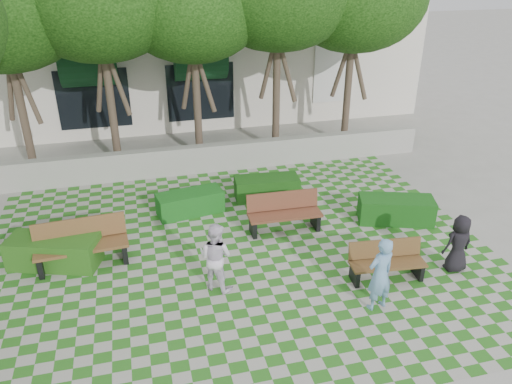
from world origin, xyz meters
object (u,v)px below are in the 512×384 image
object	(u,v)px
person_dark	(458,244)
hedge_midleft	(190,203)
bench_west	(82,245)
hedge_midright	(267,188)
bench_east	(386,262)
hedge_west	(54,252)
person_white	(216,257)
person_blue	(380,274)
hedge_east	(396,210)
bench_mid	(284,213)

from	to	relation	value
person_dark	hedge_midleft	bearing A→B (deg)	-40.17
bench_west	hedge_midright	xyz separation A→B (m)	(5.05, 2.25, -0.20)
hedge_midright	hedge_midleft	bearing A→B (deg)	-170.61
bench_east	hedge_west	xyz separation A→B (m)	(-7.19, 2.36, -0.06)
hedge_midright	hedge_midleft	world-z (taller)	hedge_midright
person_white	person_blue	bearing A→B (deg)	-166.24
person_dark	person_white	xyz separation A→B (m)	(-5.39, 0.71, 0.09)
bench_east	hedge_midright	world-z (taller)	bench_east
person_white	hedge_midleft	bearing A→B (deg)	-48.64
hedge_west	person_white	distance (m)	3.92
hedge_midleft	person_blue	xyz separation A→B (m)	(3.15, -5.00, 0.50)
hedge_east	person_blue	size ratio (longest dim) A/B	1.19
hedge_midright	hedge_midleft	xyz separation A→B (m)	(-2.31, -0.38, -0.01)
bench_mid	bench_east	bearing A→B (deg)	-57.33
person_dark	bench_mid	bearing A→B (deg)	-42.48
bench_east	hedge_west	bearing A→B (deg)	167.20
hedge_east	person_blue	world-z (taller)	person_blue
person_blue	hedge_east	bearing A→B (deg)	-137.30
person_dark	person_white	distance (m)	5.44
hedge_east	hedge_midright	bearing A→B (deg)	143.46
hedge_midright	person_white	world-z (taller)	person_white
bench_mid	hedge_midright	xyz separation A→B (m)	(0.06, 1.89, -0.15)
hedge_midleft	person_dark	world-z (taller)	person_dark
bench_mid	hedge_midright	world-z (taller)	bench_mid
bench_east	hedge_midleft	xyz separation A→B (m)	(-3.81, 4.10, -0.11)
person_dark	person_white	size ratio (longest dim) A/B	0.88
bench_east	bench_west	world-z (taller)	bench_west
bench_east	person_blue	distance (m)	1.18
bench_east	hedge_midleft	world-z (taller)	bench_east
person_dark	person_white	bearing A→B (deg)	-10.14
hedge_midright	person_dark	world-z (taller)	person_dark
bench_east	hedge_midright	distance (m)	4.73
hedge_east	person_dark	size ratio (longest dim) A/B	1.41
bench_west	hedge_midleft	bearing A→B (deg)	30.04
bench_east	person_dark	size ratio (longest dim) A/B	1.23
bench_west	hedge_west	world-z (taller)	bench_west
hedge_west	person_white	world-z (taller)	person_white
hedge_midleft	bench_west	bearing A→B (deg)	-145.69
bench_mid	hedge_west	bearing A→B (deg)	-176.01
bench_west	hedge_east	size ratio (longest dim) A/B	1.08
bench_east	hedge_east	distance (m)	2.72
bench_west	person_dark	bearing A→B (deg)	-20.18
bench_east	bench_west	size ratio (longest dim) A/B	0.81
person_blue	person_white	xyz separation A→B (m)	(-3.05, 1.49, -0.04)
bench_mid	person_white	distance (m)	2.95
hedge_midleft	person_white	distance (m)	3.54
person_white	hedge_west	bearing A→B (deg)	12.86
hedge_midleft	bench_mid	bearing A→B (deg)	-33.89
bench_east	bench_mid	world-z (taller)	bench_mid
bench_west	hedge_midright	world-z (taller)	bench_west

